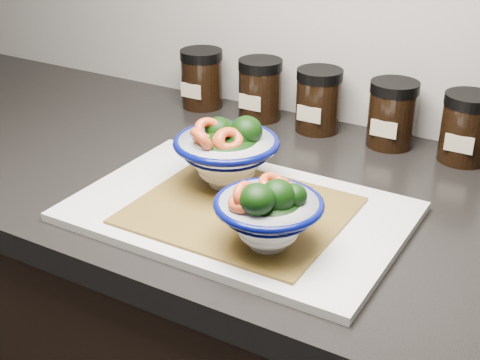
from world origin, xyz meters
The scene contains 10 objects.
countertop centered at (0.00, 1.45, 0.88)m, with size 3.50×0.60×0.04m, color black.
cutting_board centered at (-0.13, 1.35, 0.91)m, with size 0.45×0.30×0.01m, color silver.
bamboo_mat centered at (-0.12, 1.34, 0.91)m, with size 0.28×0.24×0.00m, color olive.
bowl_left centered at (-0.18, 1.40, 0.97)m, with size 0.15×0.15×0.11m.
bowl_right centered at (-0.04, 1.28, 0.96)m, with size 0.14×0.14×0.10m.
spice_jar_a centered at (-0.41, 1.69, 0.96)m, with size 0.08×0.08×0.11m.
spice_jar_b centered at (-0.28, 1.69, 0.96)m, with size 0.08×0.08×0.11m.
spice_jar_c centered at (-0.16, 1.69, 0.96)m, with size 0.08×0.08×0.11m.
spice_jar_d centered at (-0.03, 1.69, 0.96)m, with size 0.08×0.08×0.11m.
spice_jar_e centered at (0.09, 1.69, 0.96)m, with size 0.08×0.08×0.11m.
Camera 1 is at (0.28, 0.65, 1.36)m, focal length 50.00 mm.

